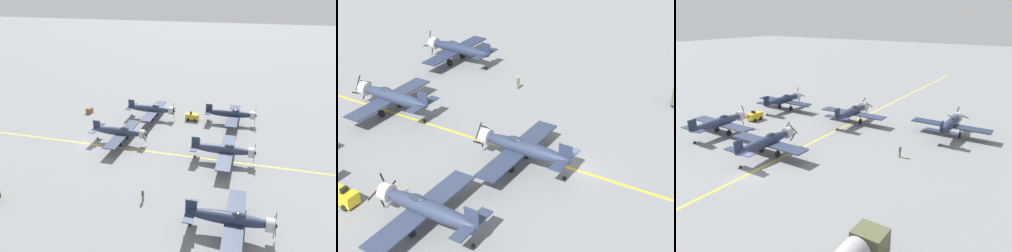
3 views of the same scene
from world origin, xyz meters
The scene contains 8 objects.
ground_plane centered at (0.00, 0.00, 0.00)m, with size 400.00×400.00×0.00m, color slate.
taxiway_stripe centered at (0.00, 0.00, 0.00)m, with size 0.30×160.00×0.01m, color yellow.
airplane_mid_center centered at (-2.00, 4.98, 2.01)m, with size 12.00×9.98×3.65m.
airplane_mid_left centered at (-14.13, 6.85, 2.01)m, with size 12.00×9.98×3.74m.
airplane_far_center centered at (0.06, 23.00, 2.01)m, with size 12.00×9.98×3.65m.
airplane_far_right centered at (16.15, 25.49, 2.01)m, with size 12.00×9.98×3.76m.
tow_tractor centered at (-15.29, 14.96, 0.79)m, with size 1.57×2.60×1.79m.
ground_crew_walking centered at (12.97, 14.14, 0.89)m, with size 0.36×0.36×1.63m.
Camera 2 is at (-41.52, -17.44, 29.03)m, focal length 60.00 mm.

